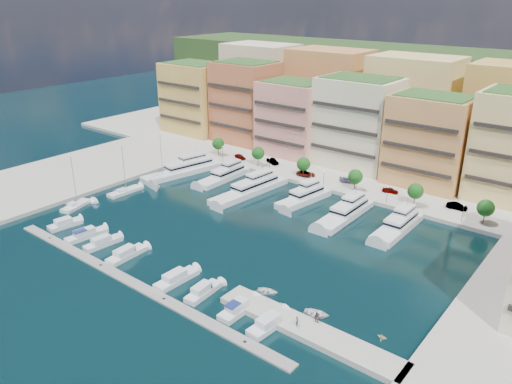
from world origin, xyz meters
The scene contains 54 objects.
ground centered at (0.00, 0.00, 0.00)m, with size 400.00×400.00×0.00m, color black.
north_quay centered at (0.00, 62.00, 0.00)m, with size 220.00×64.00×2.00m, color #9E998E.
west_quay centered at (-62.00, -8.00, 0.00)m, with size 34.00×76.00×2.00m, color #9E998E.
hillside centered at (0.00, 110.00, 0.00)m, with size 240.00×40.00×58.00m, color #1C3C18.
south_pontoon centered at (-3.00, -30.00, 0.00)m, with size 72.00×2.20×0.35m, color gray.
finger_pier centered at (30.00, -22.00, 0.00)m, with size 32.00×5.00×2.00m, color #9E998E.
apartment_0 centered at (-66.00, 49.99, 13.31)m, with size 22.00×16.50×24.80m.
apartment_1 centered at (-44.00, 51.99, 14.31)m, with size 20.00×16.50×26.80m.
apartment_2 centered at (-23.00, 49.99, 12.31)m, with size 20.00×15.50×22.80m.
apartment_3 centered at (-2.00, 51.99, 13.81)m, with size 22.00×16.50×25.80m.
apartment_4 centered at (20.00, 49.99, 12.81)m, with size 20.00×15.50×23.80m.
backblock_0 centered at (-55.00, 74.00, 16.00)m, with size 26.00×18.00×30.00m, color #F2E5BB.
backblock_1 centered at (-25.00, 74.00, 16.00)m, with size 26.00×18.00×30.00m, color #D79F50.
backblock_2 centered at (5.00, 74.00, 16.00)m, with size 26.00×18.00×30.00m, color #EDD27D.
tree_0 centered at (-40.00, 33.50, 4.74)m, with size 3.80×3.80×5.65m.
tree_1 centered at (-24.00, 33.50, 4.74)m, with size 3.80×3.80×5.65m.
tree_2 centered at (-8.00, 33.50, 4.74)m, with size 3.80×3.80×5.65m.
tree_3 centered at (8.00, 33.50, 4.74)m, with size 3.80×3.80×5.65m.
tree_4 centered at (24.00, 33.50, 4.74)m, with size 3.80×3.80×5.65m.
tree_5 centered at (40.00, 33.50, 4.74)m, with size 3.80×3.80×5.65m.
lamppost_0 centered at (-36.00, 31.20, 3.83)m, with size 0.30×0.30×4.20m.
lamppost_1 centered at (-18.00, 31.20, 3.83)m, with size 0.30×0.30×4.20m.
lamppost_2 centered at (0.00, 31.20, 3.83)m, with size 0.30×0.30×4.20m.
lamppost_3 centered at (18.00, 31.20, 3.83)m, with size 0.30×0.30×4.20m.
lamppost_4 centered at (36.00, 31.20, 3.83)m, with size 0.30×0.30×4.20m.
yacht_0 centered at (-37.69, 17.32, 1.21)m, with size 9.77×25.96×7.30m.
yacht_1 centered at (-25.49, 20.49, 1.09)m, with size 4.94×18.56×7.30m.
yacht_2 centered at (-13.26, 17.46, 1.21)m, with size 6.90×25.51×7.30m.
yacht_3 centered at (0.74, 21.37, 1.21)m, with size 6.58×17.10×7.30m.
yacht_4 centered at (13.39, 19.54, 1.09)m, with size 5.27×20.60×7.30m.
yacht_5 centered at (25.80, 20.70, 1.21)m, with size 4.83×18.13×7.30m.
cruiser_0 centered at (-33.10, -24.58, 0.55)m, with size 3.53×7.56×2.55m.
cruiser_1 centered at (-24.81, -24.62, 0.57)m, with size 3.47×9.27×2.66m.
cruiser_2 centered at (-18.95, -24.59, 0.55)m, with size 3.03×8.18×2.55m.
cruiser_3 centered at (-11.15, -24.60, 0.55)m, with size 3.14×8.80×2.55m.
cruiser_5 centered at (3.29, -24.60, 0.55)m, with size 2.95×8.97×2.55m.
cruiser_6 centered at (10.00, -24.58, 0.55)m, with size 3.00×7.83×2.55m.
cruiser_7 centered at (18.06, -24.60, 0.57)m, with size 2.70×7.84×2.66m.
cruiser_8 centered at (24.44, -24.59, 0.55)m, with size 3.32×8.32×2.55m.
sailboat_0 centered at (-40.80, -16.91, 0.32)m, with size 5.05×8.61×13.20m.
sailboat_2 centered at (-39.58, 9.56, 0.32)m, with size 3.41×8.56×13.20m.
sailboat_1 centered at (-39.06, -3.60, 0.31)m, with size 2.94×9.47×13.20m.
tender_0 centered at (18.47, -17.21, 0.38)m, with size 2.65×3.71×0.77m, color white.
tender_2 centered at (28.68, -17.45, 0.43)m, with size 3.00×4.19×0.87m, color white.
tender_1 centered at (22.74, -19.00, 0.44)m, with size 1.43×1.66×0.88m, color beige.
tender_3 centered at (39.53, -16.17, 0.40)m, with size 1.32×1.53×0.81m, color beige.
car_0 centered at (-32.05, 34.75, 1.75)m, with size 1.76×4.38×1.49m, color gray.
car_1 centered at (-21.52, 37.35, 1.79)m, with size 1.68×4.81×1.59m, color gray.
car_2 centered at (-7.69, 34.50, 1.74)m, with size 2.44×5.30×1.47m, color gray.
car_3 centered at (4.09, 37.44, 1.71)m, with size 1.98×4.87×1.41m, color gray.
car_4 centered at (16.02, 37.60, 1.69)m, with size 1.63×4.04×1.38m, color gray.
car_5 centered at (32.80, 37.72, 1.78)m, with size 1.66×4.76×1.57m, color gray.
person_0 centered at (28.46, -22.77, 1.89)m, with size 0.65×0.42×1.77m, color #26334D.
person_1 centered at (30.19, -20.00, 1.91)m, with size 0.89×0.69×1.83m, color #4A302C.
Camera 1 is at (63.28, -76.34, 48.97)m, focal length 35.00 mm.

